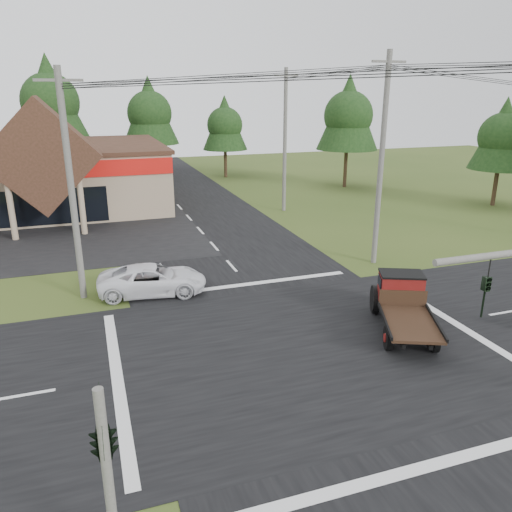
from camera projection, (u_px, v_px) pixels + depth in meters
name	position (u px, v px, depth m)	size (l,w,h in m)	color
ground	(303.00, 348.00, 19.33)	(120.00, 120.00, 0.00)	#374A1A
road_ns	(303.00, 347.00, 19.33)	(12.00, 120.00, 0.02)	black
road_ew	(303.00, 347.00, 19.33)	(120.00, 12.00, 0.02)	black
traffic_signal_corner	(102.00, 424.00, 9.35)	(0.53, 2.48, 4.40)	#595651
utility_pole_nw	(71.00, 187.00, 22.38)	(2.00, 0.30, 10.50)	#595651
utility_pole_ne	(381.00, 160.00, 27.12)	(2.00, 0.30, 11.50)	#595651
utility_pole_n	(285.00, 140.00, 39.75)	(2.00, 0.30, 11.20)	#595651
tree_row_c	(50.00, 99.00, 50.36)	(7.28, 7.28, 13.13)	#332316
tree_row_d	(149.00, 111.00, 54.75)	(6.16, 6.16, 11.11)	#332316
tree_row_e	(225.00, 123.00, 55.83)	(5.04, 5.04, 9.09)	#332316
tree_side_ne	(348.00, 113.00, 49.48)	(6.16, 6.16, 11.11)	#332316
tree_side_e_near	(503.00, 134.00, 41.58)	(5.04, 5.04, 9.09)	#332316
antique_flatbed_truck	(405.00, 307.00, 20.28)	(2.04, 5.33, 2.23)	#61100D
white_pickup	(153.00, 280.00, 24.32)	(2.39, 5.18, 1.44)	white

